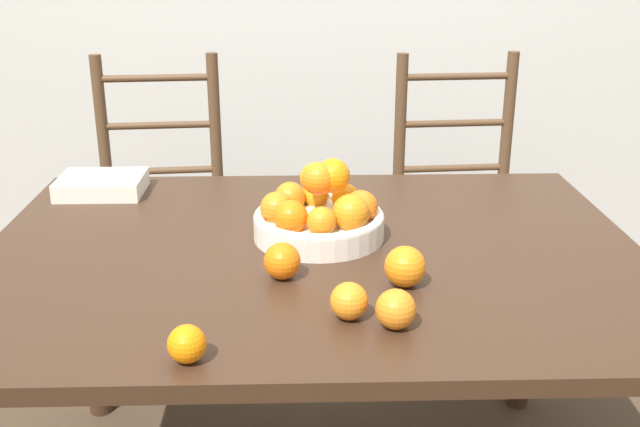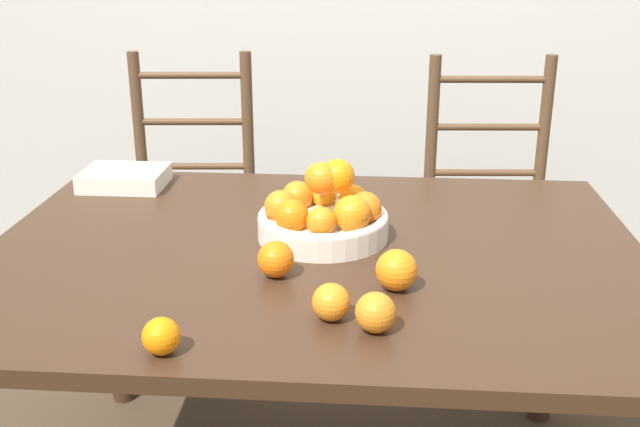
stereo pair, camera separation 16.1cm
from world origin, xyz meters
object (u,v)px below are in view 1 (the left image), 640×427
(orange_loose_2, at_px, (405,266))
(orange_loose_4, at_px, (396,309))
(chair_left, at_px, (162,224))
(orange_loose_0, at_px, (349,301))
(chair_right, at_px, (459,221))
(orange_loose_1, at_px, (282,261))
(book_stack, at_px, (102,185))
(fruit_bowl, at_px, (320,214))
(orange_loose_3, at_px, (187,344))

(orange_loose_2, distance_m, orange_loose_4, 0.17)
(orange_loose_4, bearing_deg, chair_left, 117.65)
(orange_loose_0, height_order, chair_right, chair_right)
(orange_loose_4, relative_size, chair_left, 0.07)
(orange_loose_1, bearing_deg, chair_left, 113.33)
(orange_loose_0, bearing_deg, orange_loose_4, -24.57)
(orange_loose_1, height_order, orange_loose_2, orange_loose_2)
(orange_loose_4, xyz_separation_m, chair_left, (-0.63, 1.21, -0.30))
(book_stack, bearing_deg, chair_left, 81.39)
(orange_loose_4, distance_m, chair_right, 1.30)
(orange_loose_1, distance_m, orange_loose_2, 0.25)
(orange_loose_2, bearing_deg, fruit_bowl, 121.96)
(chair_left, bearing_deg, orange_loose_4, -66.98)
(orange_loose_1, bearing_deg, orange_loose_2, -9.79)
(orange_loose_4, distance_m, chair_left, 1.40)
(chair_right, bearing_deg, orange_loose_3, -123.18)
(book_stack, bearing_deg, orange_loose_2, -38.86)
(orange_loose_4, xyz_separation_m, chair_right, (0.38, 1.21, -0.30))
(orange_loose_0, distance_m, orange_loose_1, 0.21)
(orange_loose_0, height_order, orange_loose_3, orange_loose_0)
(orange_loose_1, bearing_deg, chair_right, 59.65)
(chair_right, bearing_deg, orange_loose_2, -112.16)
(orange_loose_1, height_order, orange_loose_3, orange_loose_1)
(orange_loose_4, bearing_deg, orange_loose_2, 76.93)
(chair_right, bearing_deg, chair_left, 176.00)
(orange_loose_3, relative_size, chair_left, 0.06)
(orange_loose_2, distance_m, book_stack, 0.95)
(orange_loose_3, height_order, chair_right, chair_right)
(orange_loose_2, bearing_deg, orange_loose_4, -103.07)
(orange_loose_3, xyz_separation_m, book_stack, (-0.35, 0.87, -0.01))
(orange_loose_3, height_order, chair_left, chair_left)
(orange_loose_4, xyz_separation_m, book_stack, (-0.70, 0.77, -0.01))
(orange_loose_3, distance_m, book_stack, 0.94)
(fruit_bowl, xyz_separation_m, chair_right, (0.50, 0.78, -0.32))
(chair_left, distance_m, book_stack, 0.53)
(orange_loose_2, xyz_separation_m, book_stack, (-0.74, 0.60, -0.02))
(chair_left, bearing_deg, book_stack, -103.24)
(chair_left, bearing_deg, orange_loose_3, -82.53)
(orange_loose_3, xyz_separation_m, chair_right, (0.73, 1.31, -0.29))
(orange_loose_3, height_order, orange_loose_4, orange_loose_4)
(fruit_bowl, bearing_deg, chair_left, 123.26)
(chair_right, bearing_deg, fruit_bowl, -126.74)
(fruit_bowl, xyz_separation_m, book_stack, (-0.58, 0.34, -0.03))
(fruit_bowl, distance_m, orange_loose_2, 0.30)
(orange_loose_1, relative_size, chair_right, 0.07)
(orange_loose_2, distance_m, orange_loose_3, 0.48)
(fruit_bowl, bearing_deg, orange_loose_1, -110.75)
(orange_loose_2, bearing_deg, book_stack, 141.14)
(orange_loose_0, xyz_separation_m, orange_loose_3, (-0.27, -0.14, -0.00))
(orange_loose_0, bearing_deg, orange_loose_1, 125.15)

